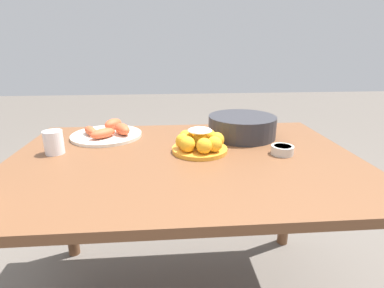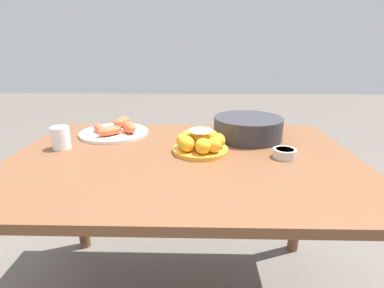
{
  "view_description": "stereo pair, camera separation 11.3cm",
  "coord_description": "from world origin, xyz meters",
  "views": [
    {
      "loc": [
        -0.05,
        -1.05,
        1.13
      ],
      "look_at": [
        0.03,
        0.02,
        0.76
      ],
      "focal_mm": 28.0,
      "sensor_mm": 36.0,
      "label": 1
    },
    {
      "loc": [
        0.06,
        -1.05,
        1.13
      ],
      "look_at": [
        0.03,
        0.02,
        0.76
      ],
      "focal_mm": 28.0,
      "sensor_mm": 36.0,
      "label": 2
    }
  ],
  "objects": [
    {
      "name": "sauce_bowl",
      "position": [
        0.37,
        -0.01,
        0.74
      ],
      "size": [
        0.08,
        0.08,
        0.03
      ],
      "color": "beige",
      "rests_on": "dining_table"
    },
    {
      "name": "cake_plate",
      "position": [
        0.06,
        0.05,
        0.76
      ],
      "size": [
        0.22,
        0.22,
        0.1
      ],
      "color": "gold",
      "rests_on": "dining_table"
    },
    {
      "name": "dining_table",
      "position": [
        0.0,
        0.0,
        0.63
      ],
      "size": [
        1.3,
        0.92,
        0.72
      ],
      "color": "brown",
      "rests_on": "ground_plane"
    },
    {
      "name": "seafood_platter",
      "position": [
        -0.33,
        0.28,
        0.74
      ],
      "size": [
        0.31,
        0.31,
        0.06
      ],
      "color": "silver",
      "rests_on": "dining_table"
    },
    {
      "name": "cup_far",
      "position": [
        -0.49,
        0.07,
        0.77
      ],
      "size": [
        0.07,
        0.07,
        0.09
      ],
      "color": "white",
      "rests_on": "dining_table"
    },
    {
      "name": "serving_bowl",
      "position": [
        0.27,
        0.23,
        0.77
      ],
      "size": [
        0.3,
        0.3,
        0.1
      ],
      "color": "#2D2D33",
      "rests_on": "dining_table"
    }
  ]
}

